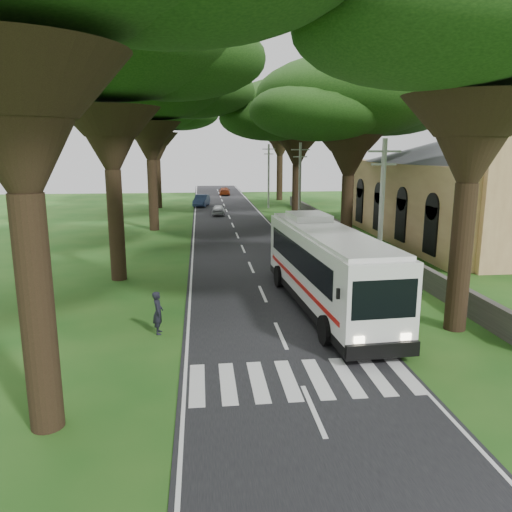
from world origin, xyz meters
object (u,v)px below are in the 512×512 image
Objects in this scene: pole_mid at (300,187)px; pole_far at (269,175)px; distant_car_a at (218,210)px; coach_bus at (326,266)px; distant_car_b at (202,200)px; pole_near at (381,219)px; church at (461,181)px; distant_car_c at (224,191)px; pedestrian at (158,313)px.

pole_far is at bearing 90.00° from pole_mid.
pole_far is 9.76m from distant_car_a.
coach_bus reaches higher than distant_car_b.
pole_near is 2.25× the size of distant_car_a.
church reaches higher than pole_near.
distant_car_b is at bearing 160.96° from pole_far.
church is 19.88m from pole_near.
pole_mid is at bearing 99.81° from distant_car_c.
distant_car_c is (1.93, 24.80, 0.01)m from distant_car_a.
pole_mid is 2.25× the size of distant_car_a.
pedestrian is (-10.50, -43.13, -3.28)m from pole_far.
distant_car_b is at bearing -74.71° from distant_car_a.
pole_near is at bearing -90.00° from pole_far.
distant_car_b is at bearing 94.02° from coach_bus.
church is at bearing -42.27° from distant_car_b.
distant_car_a is at bearing 136.19° from church.
church is at bearing 51.50° from pole_near.
church reaches higher than coach_bus.
church is 26.67m from distant_car_a.
pole_far is 19.48m from distant_car_c.
pole_near is 1.00× the size of pole_mid.
distant_car_a is (-6.63, 13.77, -3.54)m from pole_mid.
distant_car_b is 16.09m from distant_car_c.
church is 5.28× the size of distant_car_b.
pole_mid is at bearing 119.49° from distant_car_a.
church reaches higher than distant_car_a.
pole_far is 9.61m from distant_car_b.
church reaches higher than pole_mid.
pole_far is at bearing 82.63° from coach_bus.
pole_near is at bearing 97.45° from distant_car_c.
church reaches higher than pedestrian.
pedestrian is (-2.00, -46.07, 0.12)m from distant_car_b.
pole_far is 1.88× the size of distant_car_c.
pole_near is 58.86m from distant_car_c.
distant_car_c is (-4.70, 58.57, -3.53)m from pole_near.
pole_mid is 39.01m from distant_car_c.
coach_bus reaches higher than distant_car_c.
church is at bearing -63.18° from pole_far.
distant_car_a is at bearing -136.80° from pole_far.
distant_car_c reaches higher than distant_car_a.
pole_mid is at bearing 90.00° from pole_near.
pole_near is 11.44m from pedestrian.
pole_far reaches higher than distant_car_c.
pole_near is 1.88× the size of distant_car_c.
church is 34.68m from distant_car_b.
pole_mid reaches higher than distant_car_b.
distant_car_c is at bearing 86.77° from distant_car_b.
pole_far is at bearing -15.72° from pedestrian.
church is 29.79m from pedestrian.
pole_near reaches higher than distant_car_a.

